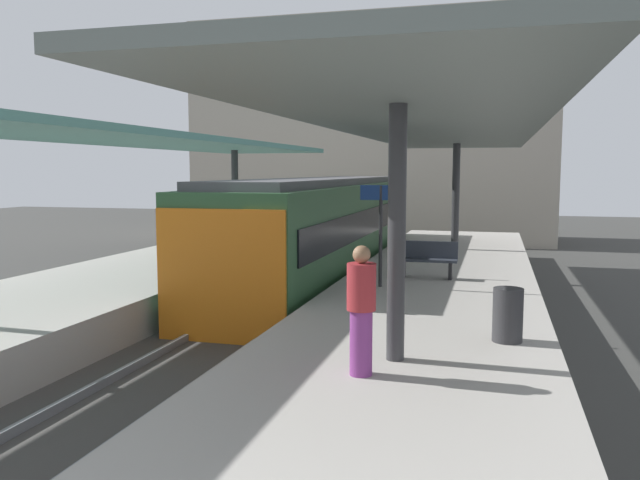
% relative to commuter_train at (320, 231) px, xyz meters
% --- Properties ---
extents(ground_plane, '(80.00, 80.00, 0.00)m').
position_rel_commuter_train_xyz_m(ground_plane, '(0.00, -5.13, -1.73)').
color(ground_plane, '#383835').
extents(platform_left, '(4.40, 28.00, 1.00)m').
position_rel_commuter_train_xyz_m(platform_left, '(-3.80, -5.13, -1.23)').
color(platform_left, '#ADA8A0').
rests_on(platform_left, ground_plane).
extents(platform_right, '(4.40, 28.00, 1.00)m').
position_rel_commuter_train_xyz_m(platform_right, '(3.80, -5.13, -1.23)').
color(platform_right, '#ADA8A0').
rests_on(platform_right, ground_plane).
extents(track_ballast, '(3.20, 28.00, 0.20)m').
position_rel_commuter_train_xyz_m(track_ballast, '(0.00, -5.13, -1.63)').
color(track_ballast, '#423F3D').
rests_on(track_ballast, ground_plane).
extents(rail_near_side, '(0.08, 28.00, 0.14)m').
position_rel_commuter_train_xyz_m(rail_near_side, '(-0.72, -5.13, -1.46)').
color(rail_near_side, slate).
rests_on(rail_near_side, track_ballast).
extents(rail_far_side, '(0.08, 28.00, 0.14)m').
position_rel_commuter_train_xyz_m(rail_far_side, '(0.72, -5.13, -1.46)').
color(rail_far_side, slate).
rests_on(rail_far_side, track_ballast).
extents(commuter_train, '(2.78, 14.48, 3.10)m').
position_rel_commuter_train_xyz_m(commuter_train, '(0.00, 0.00, 0.00)').
color(commuter_train, '#2D5633').
rests_on(commuter_train, track_ballast).
extents(canopy_left, '(4.18, 21.00, 3.39)m').
position_rel_commuter_train_xyz_m(canopy_left, '(-3.80, -3.73, 2.54)').
color(canopy_left, '#333335').
rests_on(canopy_left, platform_left).
extents(canopy_right, '(4.18, 21.00, 3.54)m').
position_rel_commuter_train_xyz_m(canopy_right, '(3.80, -3.73, 2.68)').
color(canopy_right, '#333335').
rests_on(canopy_right, platform_right).
extents(platform_bench, '(1.40, 0.41, 0.86)m').
position_rel_commuter_train_xyz_m(platform_bench, '(3.52, -3.26, -0.26)').
color(platform_bench, black).
rests_on(platform_bench, platform_right).
extents(platform_sign, '(0.90, 0.08, 2.21)m').
position_rel_commuter_train_xyz_m(platform_sign, '(2.66, -4.71, 0.90)').
color(platform_sign, '#262628').
rests_on(platform_sign, platform_right).
extents(litter_bin, '(0.44, 0.44, 0.80)m').
position_rel_commuter_train_xyz_m(litter_bin, '(5.26, -8.68, -0.33)').
color(litter_bin, '#2D2D30').
rests_on(litter_bin, platform_right).
extents(passenger_near_bench, '(0.36, 0.36, 1.62)m').
position_rel_commuter_train_xyz_m(passenger_near_bench, '(3.49, -10.79, 0.11)').
color(passenger_near_bench, '#7A337A').
rests_on(passenger_near_bench, platform_right).
extents(station_building_backdrop, '(18.00, 6.00, 11.00)m').
position_rel_commuter_train_xyz_m(station_building_backdrop, '(-1.23, 14.87, 3.77)').
color(station_building_backdrop, '#A89E8E').
rests_on(station_building_backdrop, ground_plane).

